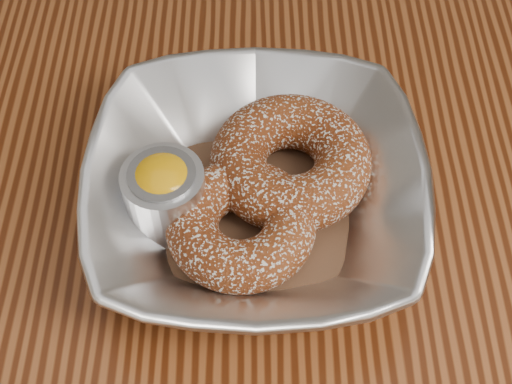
{
  "coord_description": "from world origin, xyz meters",
  "views": [
    {
      "loc": [
        -0.11,
        -0.27,
        1.18
      ],
      "look_at": [
        -0.11,
        0.02,
        0.78
      ],
      "focal_mm": 50.0,
      "sensor_mm": 36.0,
      "label": 1
    }
  ],
  "objects_px": {
    "table": "(382,296)",
    "donut_back": "(291,161)",
    "donut_front": "(241,224)",
    "ramekin": "(165,193)",
    "serving_bowl": "(256,193)"
  },
  "relations": [
    {
      "from": "table",
      "to": "donut_back",
      "type": "bearing_deg",
      "value": 152.38
    },
    {
      "from": "table",
      "to": "donut_front",
      "type": "xyz_separation_m",
      "value": [
        -0.12,
        -0.01,
        0.13
      ]
    },
    {
      "from": "donut_back",
      "to": "ramekin",
      "type": "height_order",
      "value": "ramekin"
    },
    {
      "from": "donut_front",
      "to": "ramekin",
      "type": "height_order",
      "value": "ramekin"
    },
    {
      "from": "donut_front",
      "to": "serving_bowl",
      "type": "bearing_deg",
      "value": 68.01
    },
    {
      "from": "serving_bowl",
      "to": "ramekin",
      "type": "relative_size",
      "value": 4.12
    },
    {
      "from": "ramekin",
      "to": "donut_front",
      "type": "bearing_deg",
      "value": -21.06
    },
    {
      "from": "table",
      "to": "donut_back",
      "type": "relative_size",
      "value": 10.32
    },
    {
      "from": "donut_front",
      "to": "donut_back",
      "type": "bearing_deg",
      "value": 55.97
    },
    {
      "from": "ramekin",
      "to": "serving_bowl",
      "type": "bearing_deg",
      "value": 5.08
    },
    {
      "from": "donut_back",
      "to": "ramekin",
      "type": "bearing_deg",
      "value": -159.78
    },
    {
      "from": "ramekin",
      "to": "table",
      "type": "bearing_deg",
      "value": -3.3
    },
    {
      "from": "donut_back",
      "to": "donut_front",
      "type": "distance_m",
      "value": 0.06
    },
    {
      "from": "table",
      "to": "ramekin",
      "type": "height_order",
      "value": "ramekin"
    },
    {
      "from": "donut_back",
      "to": "ramekin",
      "type": "distance_m",
      "value": 0.09
    }
  ]
}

